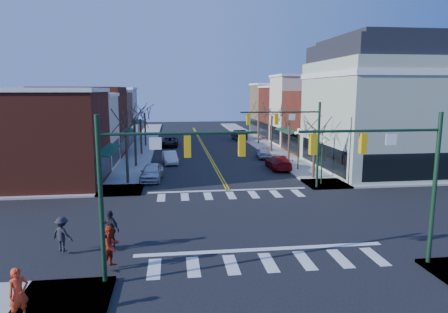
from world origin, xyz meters
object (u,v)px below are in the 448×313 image
object	(u,v)px
car_left_far	(170,142)
pedestrian_red_a	(19,294)
lamppost_corner	(322,152)
pedestrian_dark_b	(62,234)
car_left_near	(152,172)
car_right_far	(239,135)
car_left_mid	(170,158)
lamppost_midblock	(299,142)
pedestrian_red_b	(111,247)
car_right_mid	(264,153)
car_right_near	(278,162)
pedestrian_dark_a	(110,229)
victorian_corner	(381,105)

from	to	relation	value
car_left_far	pedestrian_red_a	world-z (taller)	pedestrian_red_a
lamppost_corner	pedestrian_dark_b	world-z (taller)	lamppost_corner
car_left_near	pedestrian_dark_b	distance (m)	16.61
car_left_near	car_right_far	bearing A→B (deg)	70.48
car_left_far	car_left_mid	bearing A→B (deg)	-86.82
lamppost_midblock	car_left_far	size ratio (longest dim) A/B	0.88
pedestrian_dark_b	pedestrian_red_b	bearing A→B (deg)	169.29
car_left_far	car_left_near	bearing A→B (deg)	-91.16
car_left_near	car_right_mid	size ratio (longest dim) A/B	1.13
car_right_far	car_left_mid	bearing A→B (deg)	58.61
car_left_mid	car_right_near	size ratio (longest dim) A/B	0.83
car_right_near	pedestrian_dark_a	bearing A→B (deg)	55.19
lamppost_corner	pedestrian_red_b	distance (m)	21.34
car_right_mid	pedestrian_red_b	distance (m)	31.88
car_left_far	car_right_near	bearing A→B (deg)	-55.41
car_right_near	victorian_corner	bearing A→B (deg)	172.52
car_left_far	pedestrian_red_b	world-z (taller)	pedestrian_red_b
pedestrian_red_b	victorian_corner	bearing A→B (deg)	-14.83
lamppost_midblock	pedestrian_red_b	distance (m)	26.21
lamppost_corner	car_right_near	xyz separation A→B (m)	(-1.80, 7.48, -2.24)
car_left_mid	car_left_far	bearing A→B (deg)	83.77
pedestrian_dark_a	pedestrian_dark_b	xyz separation A→B (m)	(-2.31, -0.22, -0.09)
lamppost_corner	lamppost_midblock	world-z (taller)	same
car_left_far	pedestrian_dark_b	bearing A→B (deg)	-94.86
car_left_mid	car_right_mid	size ratio (longest dim) A/B	1.04
car_right_far	car_right_mid	bearing A→B (deg)	87.72
car_left_mid	pedestrian_red_a	size ratio (longest dim) A/B	2.18
lamppost_corner	lamppost_midblock	size ratio (longest dim) A/B	1.00
victorian_corner	car_left_near	size ratio (longest dim) A/B	3.15
car_left_mid	victorian_corner	bearing A→B (deg)	-22.49
car_right_near	pedestrian_dark_a	world-z (taller)	pedestrian_dark_a
victorian_corner	car_left_mid	size ratio (longest dim) A/B	3.44
pedestrian_red_a	pedestrian_dark_a	world-z (taller)	pedestrian_dark_a
lamppost_corner	car_left_far	bearing A→B (deg)	117.02
car_right_mid	pedestrian_dark_b	bearing A→B (deg)	64.86
car_right_mid	car_right_far	size ratio (longest dim) A/B	0.78
victorian_corner	pedestrian_red_a	xyz separation A→B (m)	(-26.40, -24.44, -5.56)
car_right_near	lamppost_midblock	bearing A→B (deg)	152.38
car_right_near	pedestrian_red_a	distance (m)	30.62
lamppost_midblock	car_right_mid	bearing A→B (deg)	103.11
lamppost_midblock	pedestrian_red_b	bearing A→B (deg)	-126.36
pedestrian_dark_b	car_left_mid	bearing A→B (deg)	-74.15
car_right_far	pedestrian_dark_b	size ratio (longest dim) A/B	2.84
lamppost_corner	car_left_near	xyz separation A→B (m)	(-14.60, 3.81, -2.19)
victorian_corner	pedestrian_dark_a	distance (m)	30.76
car_left_mid	car_right_far	size ratio (longest dim) A/B	0.81
pedestrian_red_a	lamppost_corner	bearing A→B (deg)	4.30
car_left_mid	car_right_mid	bearing A→B (deg)	4.37
lamppost_corner	pedestrian_dark_b	xyz separation A→B (m)	(-18.20, -12.40, -1.91)
pedestrian_red_a	pedestrian_dark_b	bearing A→B (deg)	49.68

